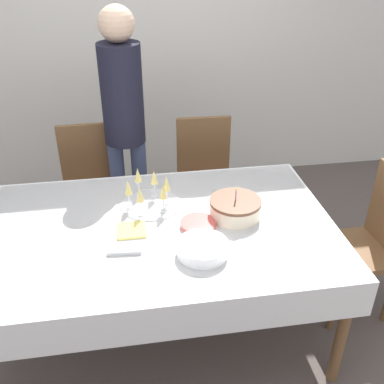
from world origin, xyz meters
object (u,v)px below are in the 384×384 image
Objects in this scene: person_standing at (123,112)px; dining_chair_far_left at (91,185)px; birthday_cake at (235,208)px; dining_chair_far_right at (205,177)px; plate_stack_main at (203,248)px; dining_chair_right_end at (370,238)px; champagne_tray at (149,193)px; plate_stack_dessert at (198,224)px.

dining_chair_far_left is at bearing -176.20° from person_standing.
dining_chair_far_right is at bearing 90.11° from birthday_cake.
birthday_cake is at bearing -57.76° from person_standing.
dining_chair_far_left is 1.25m from birthday_cake.
plate_stack_main is at bearing -101.22° from dining_chair_far_right.
champagne_tray is (-1.30, 0.22, 0.31)m from dining_chair_right_end.
birthday_cake is at bearing 177.81° from dining_chair_right_end.
dining_chair_far_right is 1.23m from plate_stack_main.
person_standing is at bearing 178.15° from dining_chair_far_right.
dining_chair_far_right is 1.01m from plate_stack_dessert.
plate_stack_dessert is at bearing -162.27° from birthday_cake.
dining_chair_far_left is 1.00× the size of dining_chair_right_end.
dining_chair_far_left reaches higher than plate_stack_main.
dining_chair_far_left reaches higher than champagne_tray.
birthday_cake is 0.49m from champagne_tray.
dining_chair_right_end is at bearing -2.19° from birthday_cake.
plate_stack_main is at bearing -128.02° from birthday_cake.
dining_chair_far_right reaches higher than plate_stack_main.
plate_stack_main is 1.34× the size of plate_stack_dessert.
plate_stack_dessert is 1.07m from person_standing.
plate_stack_dessert is at bearing -102.83° from dining_chair_far_right.
person_standing reaches higher than birthday_cake.
dining_chair_right_end reaches higher than champagne_tray.
dining_chair_far_left is at bearing 133.70° from birthday_cake.
birthday_cake is 0.82× the size of champagne_tray.
dining_chair_far_left is 1.00× the size of dining_chair_far_right.
person_standing reaches higher than champagne_tray.
birthday_cake is (0.00, -0.88, 0.28)m from dining_chair_far_right.
birthday_cake is at bearing 17.73° from plate_stack_dessert.
dining_chair_far_right is at bearing 77.17° from plate_stack_dessert.
plate_stack_main is at bearing -65.78° from champagne_tray.
dining_chair_right_end is 3.34× the size of birthday_cake.
birthday_cake is 1.49× the size of plate_stack_dessert.
person_standing reaches higher than dining_chair_far_right.
plate_stack_dessert is (-0.22, -0.95, 0.24)m from dining_chair_far_right.
dining_chair_right_end reaches higher than birthday_cake.
champagne_tray reaches higher than birthday_cake.
dining_chair_right_end is 4.97× the size of plate_stack_dessert.
plate_stack_dessert is (-0.22, -0.07, -0.04)m from birthday_cake.
birthday_cake is at bearing -22.35° from champagne_tray.
dining_chair_right_end reaches higher than plate_stack_main.
birthday_cake reaches higher than plate_stack_main.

